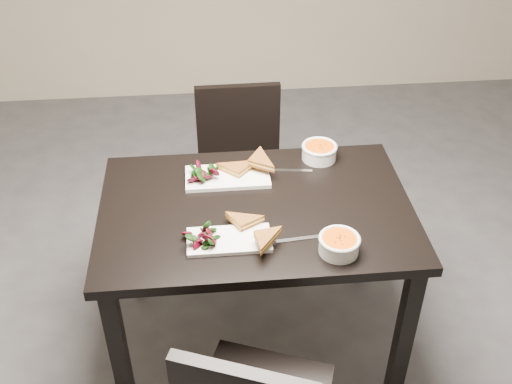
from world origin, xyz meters
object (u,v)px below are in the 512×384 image
soup_bowl_near (339,244)px  soup_bowl_far (319,151)px  plate_far (228,177)px  table (256,227)px  plate_near (229,240)px  chair_far (241,161)px

soup_bowl_near → soup_bowl_far: bearing=86.4°
plate_far → soup_bowl_far: bearing=15.8°
table → plate_near: plate_near is taller
soup_bowl_far → table: bearing=-134.0°
plate_near → chair_far: bearing=83.4°
table → soup_bowl_near: soup_bowl_near is taller
table → soup_bowl_far: 0.45m
plate_near → plate_far: 0.39m
chair_far → soup_bowl_far: chair_far is taller
chair_far → soup_bowl_near: chair_far is taller
chair_far → soup_bowl_near: (0.27, -1.00, 0.30)m
soup_bowl_far → plate_far: bearing=-164.2°
table → soup_bowl_far: size_ratio=7.94×
soup_bowl_near → plate_far: bearing=126.9°
soup_bowl_near → soup_bowl_far: (0.04, 0.59, 0.00)m
soup_bowl_near → soup_bowl_far: 0.59m
chair_far → soup_bowl_near: bearing=-75.5°
chair_far → soup_bowl_far: (0.31, -0.41, 0.30)m
soup_bowl_near → chair_far: bearing=105.2°
chair_far → plate_far: (-0.09, -0.52, 0.27)m
plate_near → plate_far: plate_far is taller
soup_bowl_near → plate_far: 0.60m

